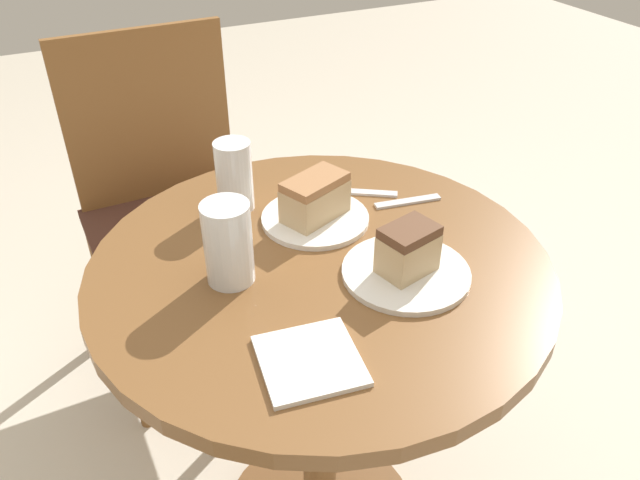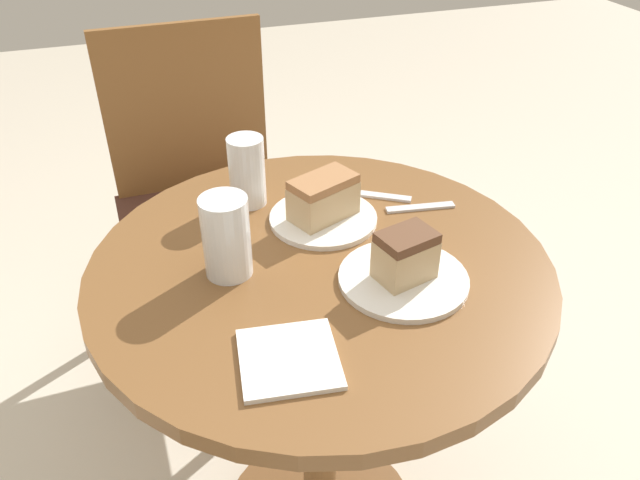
{
  "view_description": "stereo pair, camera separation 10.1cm",
  "coord_description": "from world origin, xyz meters",
  "px_view_note": "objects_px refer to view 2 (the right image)",
  "views": [
    {
      "loc": [
        -0.36,
        -0.75,
        1.37
      ],
      "look_at": [
        0.0,
        0.0,
        0.79
      ],
      "focal_mm": 35.0,
      "sensor_mm": 36.0,
      "label": 1
    },
    {
      "loc": [
        -0.27,
        -0.79,
        1.37
      ],
      "look_at": [
        0.0,
        0.0,
        0.79
      ],
      "focal_mm": 35.0,
      "sensor_mm": 36.0,
      "label": 2
    }
  ],
  "objects_px": {
    "plate_far": "(403,279)",
    "glass_water": "(247,175)",
    "plate_near": "(323,218)",
    "cake_slice_near": "(323,197)",
    "chair": "(203,195)",
    "cake_slice_far": "(405,256)",
    "glass_lemonade": "(227,240)"
  },
  "relations": [
    {
      "from": "chair",
      "to": "glass_lemonade",
      "type": "height_order",
      "value": "chair"
    },
    {
      "from": "chair",
      "to": "cake_slice_near",
      "type": "relative_size",
      "value": 6.82
    },
    {
      "from": "glass_lemonade",
      "to": "chair",
      "type": "bearing_deg",
      "value": 85.69
    },
    {
      "from": "plate_far",
      "to": "cake_slice_far",
      "type": "xyz_separation_m",
      "value": [
        0.0,
        0.0,
        0.05
      ]
    },
    {
      "from": "glass_lemonade",
      "to": "cake_slice_near",
      "type": "bearing_deg",
      "value": 26.68
    },
    {
      "from": "plate_far",
      "to": "cake_slice_near",
      "type": "height_order",
      "value": "cake_slice_near"
    },
    {
      "from": "cake_slice_far",
      "to": "glass_lemonade",
      "type": "height_order",
      "value": "glass_lemonade"
    },
    {
      "from": "plate_far",
      "to": "glass_lemonade",
      "type": "bearing_deg",
      "value": 156.21
    },
    {
      "from": "glass_lemonade",
      "to": "glass_water",
      "type": "bearing_deg",
      "value": 68.45
    },
    {
      "from": "plate_near",
      "to": "cake_slice_near",
      "type": "height_order",
      "value": "cake_slice_near"
    },
    {
      "from": "plate_near",
      "to": "cake_slice_near",
      "type": "relative_size",
      "value": 1.44
    },
    {
      "from": "chair",
      "to": "glass_water",
      "type": "bearing_deg",
      "value": -88.65
    },
    {
      "from": "cake_slice_near",
      "to": "glass_lemonade",
      "type": "height_order",
      "value": "glass_lemonade"
    },
    {
      "from": "chair",
      "to": "glass_lemonade",
      "type": "relative_size",
      "value": 6.78
    },
    {
      "from": "plate_near",
      "to": "cake_slice_near",
      "type": "distance_m",
      "value": 0.04
    },
    {
      "from": "plate_near",
      "to": "plate_far",
      "type": "relative_size",
      "value": 0.95
    },
    {
      "from": "plate_near",
      "to": "cake_slice_far",
      "type": "height_order",
      "value": "cake_slice_far"
    },
    {
      "from": "plate_far",
      "to": "glass_water",
      "type": "relative_size",
      "value": 1.55
    },
    {
      "from": "cake_slice_near",
      "to": "glass_water",
      "type": "bearing_deg",
      "value": 136.65
    },
    {
      "from": "plate_far",
      "to": "glass_water",
      "type": "distance_m",
      "value": 0.37
    },
    {
      "from": "plate_far",
      "to": "glass_lemonade",
      "type": "height_order",
      "value": "glass_lemonade"
    },
    {
      "from": "cake_slice_near",
      "to": "cake_slice_far",
      "type": "relative_size",
      "value": 1.36
    },
    {
      "from": "cake_slice_near",
      "to": "glass_water",
      "type": "distance_m",
      "value": 0.16
    },
    {
      "from": "cake_slice_far",
      "to": "glass_lemonade",
      "type": "relative_size",
      "value": 0.73
    },
    {
      "from": "plate_near",
      "to": "chair",
      "type": "bearing_deg",
      "value": 102.61
    },
    {
      "from": "plate_near",
      "to": "cake_slice_far",
      "type": "relative_size",
      "value": 1.96
    },
    {
      "from": "plate_near",
      "to": "plate_far",
      "type": "xyz_separation_m",
      "value": [
        0.06,
        -0.21,
        0.0
      ]
    },
    {
      "from": "cake_slice_far",
      "to": "plate_near",
      "type": "bearing_deg",
      "value": 106.46
    },
    {
      "from": "plate_near",
      "to": "cake_slice_near",
      "type": "xyz_separation_m",
      "value": [
        0.0,
        0.0,
        0.04
      ]
    },
    {
      "from": "chair",
      "to": "plate_far",
      "type": "height_order",
      "value": "chair"
    },
    {
      "from": "cake_slice_near",
      "to": "chair",
      "type": "bearing_deg",
      "value": 102.61
    },
    {
      "from": "plate_near",
      "to": "glass_water",
      "type": "distance_m",
      "value": 0.16
    }
  ]
}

